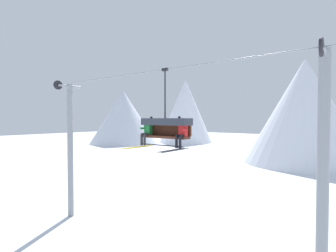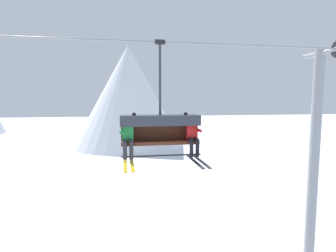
{
  "view_description": "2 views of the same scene",
  "coord_description": "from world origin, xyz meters",
  "px_view_note": "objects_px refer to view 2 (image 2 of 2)",
  "views": [
    {
      "loc": [
        8.22,
        -9.63,
        6.35
      ],
      "look_at": [
        1.64,
        -0.98,
        6.05
      ],
      "focal_mm": 28.0,
      "sensor_mm": 36.0,
      "label": 1
    },
    {
      "loc": [
        0.27,
        -8.33,
        6.82
      ],
      "look_at": [
        1.54,
        -0.99,
        6.07
      ],
      "focal_mm": 28.0,
      "sensor_mm": 36.0,
      "label": 2
    }
  ],
  "objects_px": {
    "lift_tower_far": "(314,163)",
    "skier_green": "(128,136)",
    "skier_red": "(192,134)",
    "chairlift_chair": "(160,124)"
  },
  "relations": [
    {
      "from": "skier_green",
      "to": "skier_red",
      "type": "bearing_deg",
      "value": 0.0
    },
    {
      "from": "lift_tower_far",
      "to": "chairlift_chair",
      "type": "xyz_separation_m",
      "value": [
        -5.79,
        -0.71,
        1.57
      ]
    },
    {
      "from": "lift_tower_far",
      "to": "skier_green",
      "type": "xyz_separation_m",
      "value": [
        -6.73,
        -0.92,
        1.28
      ]
    },
    {
      "from": "chairlift_chair",
      "to": "skier_red",
      "type": "distance_m",
      "value": 1.01
    },
    {
      "from": "skier_red",
      "to": "chairlift_chair",
      "type": "bearing_deg",
      "value": 167.18
    },
    {
      "from": "lift_tower_far",
      "to": "skier_red",
      "type": "xyz_separation_m",
      "value": [
        -4.85,
        -0.92,
        1.28
      ]
    },
    {
      "from": "lift_tower_far",
      "to": "skier_red",
      "type": "height_order",
      "value": "lift_tower_far"
    },
    {
      "from": "lift_tower_far",
      "to": "skier_green",
      "type": "bearing_deg",
      "value": -172.18
    },
    {
      "from": "chairlift_chair",
      "to": "skier_green",
      "type": "distance_m",
      "value": 1.01
    },
    {
      "from": "chairlift_chair",
      "to": "skier_green",
      "type": "bearing_deg",
      "value": -167.18
    }
  ]
}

